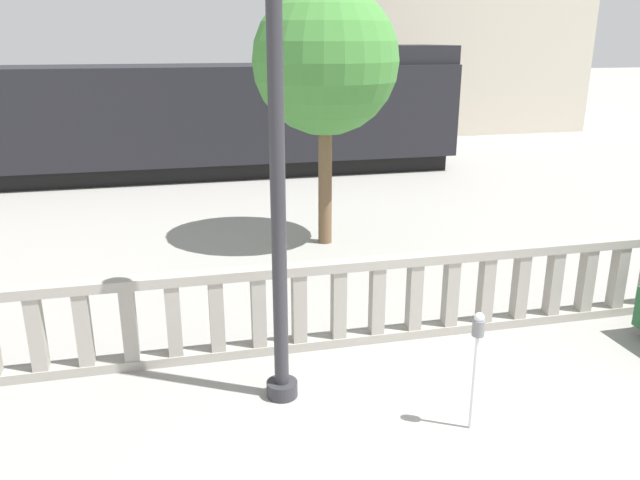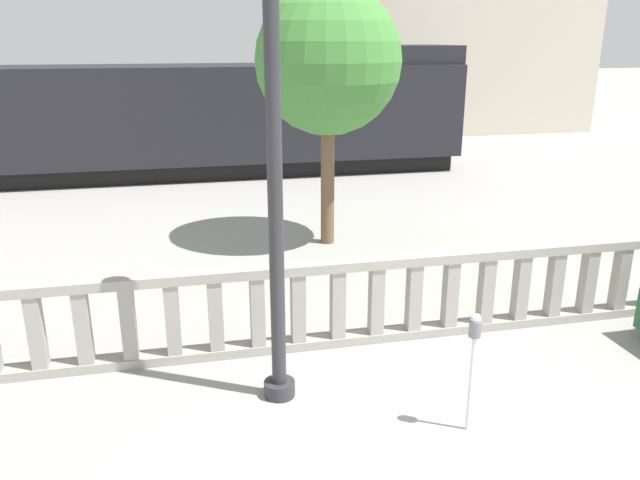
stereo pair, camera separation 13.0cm
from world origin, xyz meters
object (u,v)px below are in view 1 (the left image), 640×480
object	(u,v)px
lamppost	(277,170)
parking_meter	(477,340)
train_near	(129,120)
tree_left	(325,62)

from	to	relation	value
lamppost	parking_meter	distance (m)	2.99
train_near	tree_left	world-z (taller)	tree_left
parking_meter	train_near	bearing A→B (deg)	106.37
lamppost	tree_left	xyz separation A→B (m)	(2.05, 6.04, 0.97)
parking_meter	tree_left	distance (m)	7.76
tree_left	lamppost	bearing A→B (deg)	-108.77
parking_meter	train_near	world-z (taller)	train_near
lamppost	train_near	size ratio (longest dim) A/B	0.27
lamppost	tree_left	world-z (taller)	lamppost
lamppost	parking_meter	bearing A→B (deg)	-30.53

